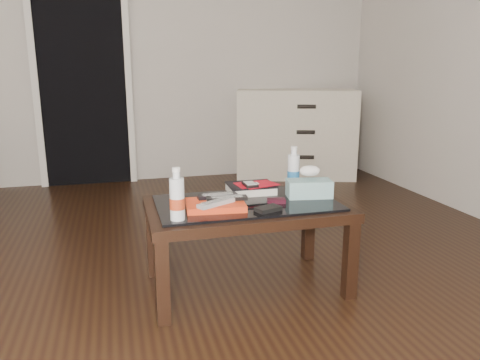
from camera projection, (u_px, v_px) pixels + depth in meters
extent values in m
plane|color=black|center=(153.00, 289.00, 2.44)|extent=(5.00, 5.00, 0.00)
plane|color=beige|center=(124.00, 43.00, 4.46)|extent=(5.00, 0.00, 5.00)
cube|color=black|center=(83.00, 80.00, 4.41)|extent=(0.80, 0.05, 2.00)
cube|color=silver|center=(35.00, 81.00, 4.28)|extent=(0.06, 0.04, 2.04)
cube|color=silver|center=(129.00, 80.00, 4.49)|extent=(0.06, 0.04, 2.04)
cube|color=black|center=(162.00, 282.00, 2.07)|extent=(0.06, 0.06, 0.40)
cube|color=black|center=(350.00, 260.00, 2.30)|extent=(0.06, 0.06, 0.40)
cube|color=black|center=(152.00, 241.00, 2.56)|extent=(0.06, 0.06, 0.40)
cube|color=black|center=(308.00, 226.00, 2.79)|extent=(0.06, 0.06, 0.40)
cube|color=black|center=(246.00, 209.00, 2.37)|extent=(1.00, 0.60, 0.05)
cube|color=black|center=(246.00, 203.00, 2.37)|extent=(0.90, 0.50, 0.01)
cube|color=beige|center=(296.00, 134.00, 4.85)|extent=(1.29, 0.84, 0.90)
cylinder|color=black|center=(305.00, 157.00, 4.65)|extent=(0.18, 0.09, 0.04)
cylinder|color=black|center=(306.00, 132.00, 4.59)|extent=(0.18, 0.09, 0.04)
cylinder|color=black|center=(307.00, 107.00, 4.53)|extent=(0.18, 0.09, 0.04)
cube|color=red|center=(215.00, 205.00, 2.26)|extent=(0.30, 0.24, 0.03)
cube|color=#A3A3A7|center=(216.00, 203.00, 2.21)|extent=(0.20, 0.14, 0.02)
cube|color=black|center=(227.00, 198.00, 2.29)|extent=(0.20, 0.07, 0.02)
cube|color=black|center=(217.00, 196.00, 2.33)|extent=(0.20, 0.06, 0.02)
cube|color=black|center=(251.00, 188.00, 2.54)|extent=(0.25, 0.20, 0.05)
cube|color=#B70C1B|center=(254.00, 184.00, 2.53)|extent=(0.20, 0.16, 0.01)
cube|color=black|center=(250.00, 184.00, 2.48)|extent=(0.07, 0.11, 0.02)
cube|color=black|center=(276.00, 201.00, 2.34)|extent=(0.10, 0.06, 0.02)
cube|color=black|center=(268.00, 209.00, 2.22)|extent=(0.14, 0.11, 0.02)
cylinder|color=silver|center=(177.00, 194.00, 2.07)|extent=(0.08, 0.08, 0.24)
cylinder|color=white|center=(293.00, 167.00, 2.60)|extent=(0.07, 0.07, 0.24)
cube|color=teal|center=(309.00, 188.00, 2.45)|extent=(0.25, 0.16, 0.09)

